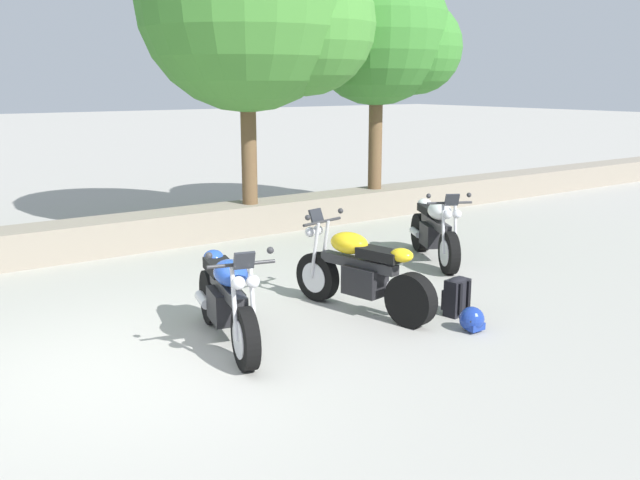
{
  "coord_description": "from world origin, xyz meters",
  "views": [
    {
      "loc": [
        -2.08,
        -6.19,
        2.72
      ],
      "look_at": [
        3.14,
        1.2,
        0.65
      ],
      "focal_mm": 38.92,
      "sensor_mm": 36.0,
      "label": 1
    }
  ],
  "objects_px": {
    "motorcycle_blue_near_left": "(227,300)",
    "rider_helmet": "(472,320)",
    "rider_backpack": "(457,295)",
    "motorcycle_white_far_right": "(435,231)",
    "leafy_tree_mid_right": "(385,36)",
    "leafy_tree_mid_left": "(259,6)",
    "motorcycle_yellow_centre": "(360,273)"
  },
  "relations": [
    {
      "from": "motorcycle_blue_near_left",
      "to": "rider_backpack",
      "type": "bearing_deg",
      "value": -15.11
    },
    {
      "from": "motorcycle_blue_near_left",
      "to": "rider_helmet",
      "type": "xyz_separation_m",
      "value": [
        2.4,
        -1.22,
        -0.35
      ]
    },
    {
      "from": "rider_backpack",
      "to": "leafy_tree_mid_right",
      "type": "height_order",
      "value": "leafy_tree_mid_right"
    },
    {
      "from": "rider_helmet",
      "to": "motorcycle_white_far_right",
      "type": "bearing_deg",
      "value": 53.47
    },
    {
      "from": "rider_helmet",
      "to": "motorcycle_blue_near_left",
      "type": "bearing_deg",
      "value": 153.05
    },
    {
      "from": "motorcycle_yellow_centre",
      "to": "rider_backpack",
      "type": "height_order",
      "value": "motorcycle_yellow_centre"
    },
    {
      "from": "motorcycle_blue_near_left",
      "to": "motorcycle_white_far_right",
      "type": "relative_size",
      "value": 1.07
    },
    {
      "from": "rider_backpack",
      "to": "rider_helmet",
      "type": "xyz_separation_m",
      "value": [
        -0.27,
        -0.5,
        -0.11
      ]
    },
    {
      "from": "leafy_tree_mid_left",
      "to": "leafy_tree_mid_right",
      "type": "relative_size",
      "value": 1.19
    },
    {
      "from": "motorcycle_blue_near_left",
      "to": "rider_helmet",
      "type": "relative_size",
      "value": 7.28
    },
    {
      "from": "motorcycle_white_far_right",
      "to": "rider_backpack",
      "type": "bearing_deg",
      "value": -128.45
    },
    {
      "from": "motorcycle_white_far_right",
      "to": "rider_backpack",
      "type": "height_order",
      "value": "motorcycle_white_far_right"
    },
    {
      "from": "rider_helmet",
      "to": "leafy_tree_mid_left",
      "type": "bearing_deg",
      "value": 82.81
    },
    {
      "from": "motorcycle_white_far_right",
      "to": "leafy_tree_mid_right",
      "type": "distance_m",
      "value": 5.04
    },
    {
      "from": "rider_backpack",
      "to": "rider_helmet",
      "type": "relative_size",
      "value": 1.68
    },
    {
      "from": "motorcycle_blue_near_left",
      "to": "leafy_tree_mid_right",
      "type": "distance_m",
      "value": 8.34
    },
    {
      "from": "motorcycle_yellow_centre",
      "to": "rider_backpack",
      "type": "bearing_deg",
      "value": -40.8
    },
    {
      "from": "motorcycle_blue_near_left",
      "to": "leafy_tree_mid_right",
      "type": "bearing_deg",
      "value": 37.66
    },
    {
      "from": "motorcycle_yellow_centre",
      "to": "leafy_tree_mid_left",
      "type": "height_order",
      "value": "leafy_tree_mid_left"
    },
    {
      "from": "motorcycle_yellow_centre",
      "to": "rider_helmet",
      "type": "relative_size",
      "value": 7.31
    },
    {
      "from": "rider_helmet",
      "to": "leafy_tree_mid_right",
      "type": "relative_size",
      "value": 0.06
    },
    {
      "from": "rider_backpack",
      "to": "motorcycle_white_far_right",
      "type": "bearing_deg",
      "value": 51.55
    },
    {
      "from": "motorcycle_white_far_right",
      "to": "leafy_tree_mid_left",
      "type": "height_order",
      "value": "leafy_tree_mid_left"
    },
    {
      "from": "motorcycle_white_far_right",
      "to": "leafy_tree_mid_left",
      "type": "distance_m",
      "value": 4.96
    },
    {
      "from": "leafy_tree_mid_left",
      "to": "leafy_tree_mid_right",
      "type": "xyz_separation_m",
      "value": [
        2.99,
        0.14,
        -0.38
      ]
    },
    {
      "from": "motorcycle_yellow_centre",
      "to": "rider_backpack",
      "type": "relative_size",
      "value": 4.36
    },
    {
      "from": "rider_backpack",
      "to": "leafy_tree_mid_right",
      "type": "distance_m",
      "value": 7.27
    },
    {
      "from": "motorcycle_yellow_centre",
      "to": "leafy_tree_mid_left",
      "type": "bearing_deg",
      "value": 73.63
    },
    {
      "from": "rider_backpack",
      "to": "leafy_tree_mid_right",
      "type": "bearing_deg",
      "value": 57.62
    },
    {
      "from": "motorcycle_yellow_centre",
      "to": "leafy_tree_mid_left",
      "type": "relative_size",
      "value": 0.38
    },
    {
      "from": "motorcycle_blue_near_left",
      "to": "rider_backpack",
      "type": "relative_size",
      "value": 4.34
    },
    {
      "from": "motorcycle_yellow_centre",
      "to": "leafy_tree_mid_left",
      "type": "xyz_separation_m",
      "value": [
        1.34,
        4.55,
        3.5
      ]
    }
  ]
}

